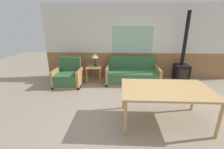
% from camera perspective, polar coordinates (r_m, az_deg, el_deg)
% --- Properties ---
extents(ground_plane, '(16.00, 16.00, 0.00)m').
position_cam_1_polar(ground_plane, '(3.71, 15.22, -14.52)').
color(ground_plane, gray).
extents(wall_back, '(7.20, 0.09, 2.70)m').
position_cam_1_polar(wall_back, '(5.76, 10.76, 11.85)').
color(wall_back, '#996B42').
rests_on(wall_back, ground_plane).
extents(couch, '(1.85, 0.85, 0.90)m').
position_cam_1_polar(couch, '(5.38, 7.70, -0.36)').
color(couch, '#B27F4C').
rests_on(couch, ground_plane).
extents(armchair, '(0.90, 0.78, 0.92)m').
position_cam_1_polar(armchair, '(5.31, -16.27, -1.13)').
color(armchair, '#B27F4C').
rests_on(armchair, ground_plane).
extents(side_table, '(0.53, 0.53, 0.57)m').
position_cam_1_polar(side_table, '(5.42, -6.78, 2.04)').
color(side_table, '#B27F4C').
rests_on(side_table, ground_plane).
extents(table_lamp, '(0.28, 0.28, 0.45)m').
position_cam_1_polar(table_lamp, '(5.39, -6.50, 7.04)').
color(table_lamp, black).
rests_on(table_lamp, side_table).
extents(book_stack, '(0.20, 0.14, 0.02)m').
position_cam_1_polar(book_stack, '(5.31, -7.16, 2.92)').
color(book_stack, '#2D7F3D').
rests_on(book_stack, side_table).
extents(dining_table, '(1.78, 1.09, 0.76)m').
position_cam_1_polar(dining_table, '(3.24, 19.83, -6.06)').
color(dining_table, tan).
rests_on(dining_table, ground_plane).
extents(wood_stove, '(0.45, 0.49, 2.42)m').
position_cam_1_polar(wood_stove, '(5.77, 25.03, 2.49)').
color(wood_stove, black).
rests_on(wood_stove, ground_plane).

